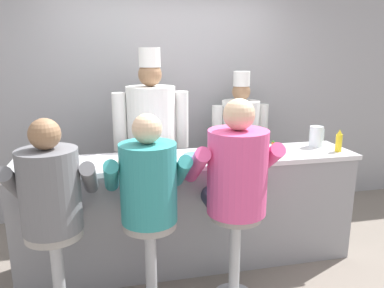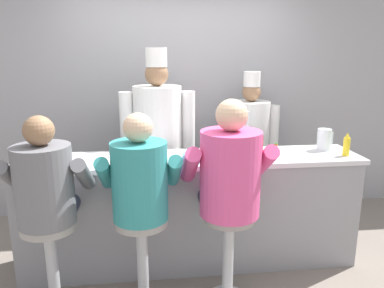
{
  "view_description": "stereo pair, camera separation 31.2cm",
  "coord_description": "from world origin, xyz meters",
  "px_view_note": "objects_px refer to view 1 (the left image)",
  "views": [
    {
      "loc": [
        -0.66,
        -2.7,
        1.86
      ],
      "look_at": [
        0.01,
        0.25,
        1.1
      ],
      "focal_mm": 35.0,
      "sensor_mm": 36.0,
      "label": 1
    },
    {
      "loc": [
        -0.35,
        -2.75,
        1.86
      ],
      "look_at": [
        0.01,
        0.25,
        1.1
      ],
      "focal_mm": 35.0,
      "sensor_mm": 36.0,
      "label": 2
    }
  ],
  "objects_px": {
    "mustard_bottle_yellow": "(339,141)",
    "cup_stack_steel": "(239,130)",
    "diner_seated_grey": "(52,198)",
    "diner_seated_teal": "(148,190)",
    "water_pitcher_clear": "(316,136)",
    "cook_in_whites_far": "(240,139)",
    "coffee_mug_white": "(64,167)",
    "cereal_bowl": "(194,158)",
    "hot_sauce_bottle_orange": "(273,148)",
    "cook_in_whites_near": "(152,137)",
    "ketchup_bottle_red": "(258,143)",
    "breakfast_plate": "(125,163)",
    "diner_seated_pink": "(235,177)",
    "napkin_dispenser_chrome": "(244,151)"
  },
  "relations": [
    {
      "from": "diner_seated_teal",
      "to": "cook_in_whites_near",
      "type": "height_order",
      "value": "cook_in_whites_near"
    },
    {
      "from": "mustard_bottle_yellow",
      "to": "cup_stack_steel",
      "type": "relative_size",
      "value": 0.57
    },
    {
      "from": "mustard_bottle_yellow",
      "to": "cup_stack_steel",
      "type": "bearing_deg",
      "value": 161.18
    },
    {
      "from": "coffee_mug_white",
      "to": "cup_stack_steel",
      "type": "height_order",
      "value": "cup_stack_steel"
    },
    {
      "from": "breakfast_plate",
      "to": "cereal_bowl",
      "type": "bearing_deg",
      "value": -1.62
    },
    {
      "from": "hot_sauce_bottle_orange",
      "to": "diner_seated_grey",
      "type": "xyz_separation_m",
      "value": [
        -1.76,
        -0.46,
        -0.12
      ]
    },
    {
      "from": "coffee_mug_white",
      "to": "diner_seated_pink",
      "type": "relative_size",
      "value": 0.09
    },
    {
      "from": "cook_in_whites_far",
      "to": "diner_seated_pink",
      "type": "bearing_deg",
      "value": -111.02
    },
    {
      "from": "napkin_dispenser_chrome",
      "to": "diner_seated_grey",
      "type": "distance_m",
      "value": 1.56
    },
    {
      "from": "breakfast_plate",
      "to": "diner_seated_pink",
      "type": "height_order",
      "value": "diner_seated_pink"
    },
    {
      "from": "breakfast_plate",
      "to": "cereal_bowl",
      "type": "relative_size",
      "value": 1.57
    },
    {
      "from": "breakfast_plate",
      "to": "cup_stack_steel",
      "type": "distance_m",
      "value": 1.09
    },
    {
      "from": "hot_sauce_bottle_orange",
      "to": "cereal_bowl",
      "type": "xyz_separation_m",
      "value": [
        -0.71,
        -0.04,
        -0.03
      ]
    },
    {
      "from": "hot_sauce_bottle_orange",
      "to": "coffee_mug_white",
      "type": "relative_size",
      "value": 0.92
    },
    {
      "from": "diner_seated_teal",
      "to": "cup_stack_steel",
      "type": "bearing_deg",
      "value": 38.55
    },
    {
      "from": "ketchup_bottle_red",
      "to": "diner_seated_teal",
      "type": "bearing_deg",
      "value": -155.1
    },
    {
      "from": "napkin_dispenser_chrome",
      "to": "hot_sauce_bottle_orange",
      "type": "bearing_deg",
      "value": 3.69
    },
    {
      "from": "mustard_bottle_yellow",
      "to": "coffee_mug_white",
      "type": "height_order",
      "value": "mustard_bottle_yellow"
    },
    {
      "from": "cook_in_whites_far",
      "to": "cup_stack_steel",
      "type": "bearing_deg",
      "value": -110.86
    },
    {
      "from": "cereal_bowl",
      "to": "diner_seated_pink",
      "type": "relative_size",
      "value": 0.11
    },
    {
      "from": "breakfast_plate",
      "to": "cook_in_whites_near",
      "type": "xyz_separation_m",
      "value": [
        0.29,
        0.72,
        0.04
      ]
    },
    {
      "from": "diner_seated_teal",
      "to": "diner_seated_grey",
      "type": "bearing_deg",
      "value": -179.97
    },
    {
      "from": "diner_seated_teal",
      "to": "cook_in_whites_near",
      "type": "bearing_deg",
      "value": 82.05
    },
    {
      "from": "coffee_mug_white",
      "to": "diner_seated_teal",
      "type": "distance_m",
      "value": 0.69
    },
    {
      "from": "diner_seated_pink",
      "to": "cook_in_whites_far",
      "type": "height_order",
      "value": "cook_in_whites_far"
    },
    {
      "from": "water_pitcher_clear",
      "to": "breakfast_plate",
      "type": "height_order",
      "value": "water_pitcher_clear"
    },
    {
      "from": "cereal_bowl",
      "to": "diner_seated_grey",
      "type": "bearing_deg",
      "value": -157.98
    },
    {
      "from": "water_pitcher_clear",
      "to": "coffee_mug_white",
      "type": "relative_size",
      "value": 1.44
    },
    {
      "from": "diner_seated_grey",
      "to": "diner_seated_teal",
      "type": "distance_m",
      "value": 0.63
    },
    {
      "from": "water_pitcher_clear",
      "to": "cook_in_whites_far",
      "type": "bearing_deg",
      "value": 122.61
    },
    {
      "from": "mustard_bottle_yellow",
      "to": "diner_seated_grey",
      "type": "relative_size",
      "value": 0.14
    },
    {
      "from": "mustard_bottle_yellow",
      "to": "diner_seated_teal",
      "type": "bearing_deg",
      "value": -165.88
    },
    {
      "from": "cereal_bowl",
      "to": "breakfast_plate",
      "type": "bearing_deg",
      "value": 178.38
    },
    {
      "from": "hot_sauce_bottle_orange",
      "to": "cereal_bowl",
      "type": "relative_size",
      "value": 0.73
    },
    {
      "from": "coffee_mug_white",
      "to": "mustard_bottle_yellow",
      "type": "bearing_deg",
      "value": 2.3
    },
    {
      "from": "cook_in_whites_far",
      "to": "ketchup_bottle_red",
      "type": "bearing_deg",
      "value": -100.87
    },
    {
      "from": "hot_sauce_bottle_orange",
      "to": "breakfast_plate",
      "type": "distance_m",
      "value": 1.26
    },
    {
      "from": "mustard_bottle_yellow",
      "to": "cup_stack_steel",
      "type": "height_order",
      "value": "cup_stack_steel"
    },
    {
      "from": "diner_seated_grey",
      "to": "diner_seated_teal",
      "type": "relative_size",
      "value": 1.0
    },
    {
      "from": "cup_stack_steel",
      "to": "diner_seated_pink",
      "type": "distance_m",
      "value": 0.8
    },
    {
      "from": "breakfast_plate",
      "to": "napkin_dispenser_chrome",
      "type": "height_order",
      "value": "napkin_dispenser_chrome"
    },
    {
      "from": "breakfast_plate",
      "to": "cook_in_whites_far",
      "type": "distance_m",
      "value": 1.62
    },
    {
      "from": "water_pitcher_clear",
      "to": "diner_seated_grey",
      "type": "xyz_separation_m",
      "value": [
        -2.28,
        -0.65,
        -0.15
      ]
    },
    {
      "from": "diner_seated_grey",
      "to": "cook_in_whites_near",
      "type": "height_order",
      "value": "cook_in_whites_near"
    },
    {
      "from": "cook_in_whites_near",
      "to": "ketchup_bottle_red",
      "type": "bearing_deg",
      "value": -40.4
    },
    {
      "from": "water_pitcher_clear",
      "to": "cook_in_whites_far",
      "type": "xyz_separation_m",
      "value": [
        -0.48,
        0.75,
        -0.17
      ]
    },
    {
      "from": "ketchup_bottle_red",
      "to": "hot_sauce_bottle_orange",
      "type": "height_order",
      "value": "ketchup_bottle_red"
    },
    {
      "from": "cook_in_whites_near",
      "to": "diner_seated_grey",
      "type": "bearing_deg",
      "value": -124.37
    },
    {
      "from": "diner_seated_grey",
      "to": "water_pitcher_clear",
      "type": "bearing_deg",
      "value": 15.89
    },
    {
      "from": "diner_seated_pink",
      "to": "ketchup_bottle_red",
      "type": "bearing_deg",
      "value": 51.92
    }
  ]
}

